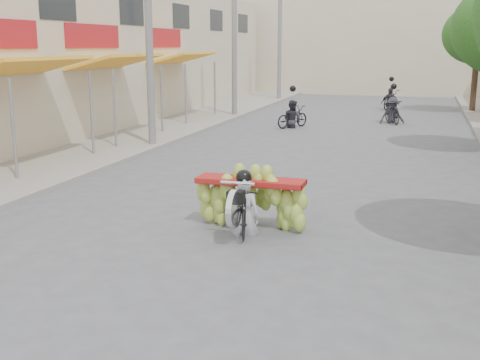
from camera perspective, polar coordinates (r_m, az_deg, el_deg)
ground at (r=7.46m, az=-9.85°, el=-13.83°), size 120.00×120.00×0.00m
sidewalk_left at (r=23.46m, az=-8.72°, el=4.60°), size 4.00×60.00×0.12m
shophouse_row_left at (r=24.98m, az=-20.58°, el=11.21°), size 9.77×40.00×6.00m
far_building at (r=44.03m, az=13.29°, el=12.63°), size 20.00×6.00×7.00m
utility_pole_mid at (r=19.85m, az=-8.66°, el=14.64°), size 0.60×0.24×8.00m
utility_pole_far at (r=28.24m, az=-0.55°, el=14.16°), size 0.60×0.24×8.00m
utility_pole_back at (r=36.92m, az=3.79°, el=13.79°), size 0.60×0.24×8.00m
street_tree_far at (r=32.01m, az=21.67°, el=12.69°), size 3.40×3.40×5.25m
banana_motorbike at (r=10.82m, az=0.72°, el=-1.42°), size 2.20×1.77×1.95m
bg_motorbike_a at (r=24.66m, az=4.99°, el=6.70°), size 1.31×1.65×1.95m
bg_motorbike_b at (r=26.68m, az=14.28°, el=6.99°), size 1.19×1.85×1.95m
bg_motorbike_c at (r=32.53m, az=14.10°, el=7.86°), size 1.12×1.89×1.95m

